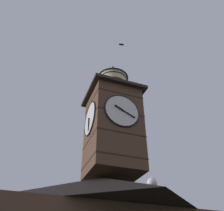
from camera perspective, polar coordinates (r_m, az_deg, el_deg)
The scene contains 3 objects.
clock_tower at distance 18.86m, azimuth 0.18°, elevation -3.47°, with size 4.25×4.25×10.07m.
moon at distance 50.75m, azimuth 9.25°, elevation -17.21°, with size 1.99×1.99×1.99m.
flying_bird_high at distance 27.35m, azimuth 2.18°, elevation 13.91°, with size 0.55×0.30×0.16m.
Camera 1 is at (6.94, 13.81, 1.81)m, focal length 39.55 mm.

